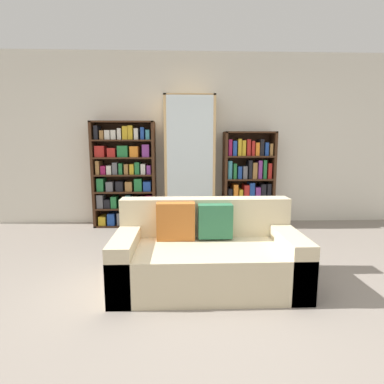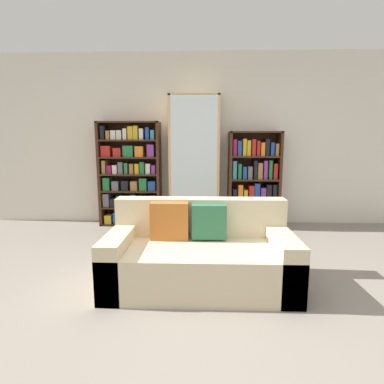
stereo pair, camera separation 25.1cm
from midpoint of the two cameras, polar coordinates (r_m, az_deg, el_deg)
name	(u,v)px [view 2 (the right image)]	position (r m, az deg, el deg)	size (l,w,h in m)	color
ground_plane	(201,314)	(2.48, 4.84, -22.24)	(16.00, 16.00, 0.00)	gray
wall_back	(202,140)	(4.90, 3.38, 9.86)	(7.01, 0.06, 2.70)	silver
couch	(199,255)	(2.84, 4.02, -11.93)	(1.67, 0.85, 0.76)	beige
bookshelf_left	(130,176)	(4.83, -10.24, 3.07)	(0.96, 0.32, 1.63)	#3D2314
display_cabinet	(194,163)	(4.69, 1.96, 5.60)	(0.77, 0.36, 2.01)	tan
bookshelf_right	(254,180)	(4.82, 13.15, 2.14)	(0.80, 0.32, 1.48)	#3D2314
wine_bottle	(215,223)	(4.32, 6.06, -5.96)	(0.09, 0.09, 0.41)	#143819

